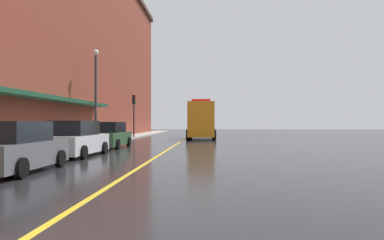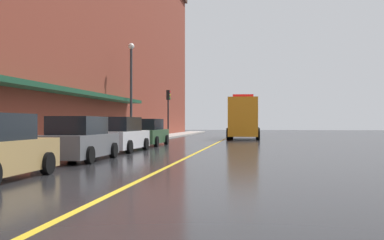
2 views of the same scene
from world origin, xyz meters
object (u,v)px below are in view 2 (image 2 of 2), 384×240
Objects in this scene: parking_meter_1 at (110,130)px; street_lamp_left at (131,81)px; utility_truck at (244,119)px; parked_car_2 at (120,135)px; parked_car_1 at (80,140)px; traffic_light_near at (168,104)px; parked_car_3 at (148,133)px; parking_meter_0 at (126,129)px.

street_lamp_left is at bearing 95.36° from parking_meter_1.
utility_truck is at bearing 67.19° from parking_meter_1.
parked_car_2 is at bearing -62.20° from parking_meter_1.
parking_meter_1 is at bearing -23.64° from utility_truck.
parked_car_1 reaches higher than parking_meter_1.
utility_truck is 7.05m from traffic_light_near.
parked_car_3 reaches higher than parking_meter_0.
parked_car_1 reaches higher than parking_meter_0.
parked_car_1 is 15.18m from street_lamp_left.
parking_meter_0 is 13.63m from traffic_light_near.
street_lamp_left reaches higher than parked_car_3.
street_lamp_left is at bearing -37.43° from utility_truck.
parked_car_2 is (-0.12, 5.66, 0.02)m from parked_car_1.
parking_meter_1 is at bearing 29.54° from parked_car_2.
parked_car_1 is at bearing -86.75° from traffic_light_near.
street_lamp_left is (-0.60, 3.32, 3.34)m from parking_meter_0.
street_lamp_left is (-1.92, 2.90, 3.60)m from parked_car_3.
parked_car_2 is 3.52× the size of parking_meter_0.
parked_car_1 is 1.07× the size of traffic_light_near.
utility_truck is at bearing -14.68° from parked_car_2.
parking_meter_1 is (-1.32, -3.50, 0.26)m from parked_car_3.
parked_car_3 is at bearing -56.54° from street_lamp_left.
parked_car_3 is 0.56× the size of utility_truck.
parking_meter_1 is (-1.47, 8.21, 0.26)m from parked_car_1.
utility_truck reaches higher than parked_car_3.
traffic_light_near is at bearing 2.58° from parked_car_1.
parking_meter_0 is 0.19× the size of street_lamp_left.
parking_meter_1 is 16.68m from traffic_light_near.
parked_car_1 is at bearing -79.87° from parking_meter_1.
parking_meter_1 is at bearing -84.64° from street_lamp_left.
parked_car_3 is 3.59× the size of parking_meter_1.
parked_car_1 is 11.38m from parking_meter_0.
parked_car_3 is at bearing 17.78° from parking_meter_0.
parking_meter_0 is (-1.32, -0.42, 0.26)m from parked_car_3.
parked_car_1 is 24.91m from traffic_light_near.
parked_car_1 is 5.66m from parked_car_2.
parked_car_1 is 0.66× the size of street_lamp_left.
parked_car_3 is 5.00m from street_lamp_left.
parked_car_3 is (-0.03, 6.04, -0.02)m from parked_car_2.
parking_meter_0 is at bearing 108.19° from parked_car_3.
street_lamp_left reaches higher than parked_car_2.
parked_car_1 is 3.47× the size of parking_meter_1.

